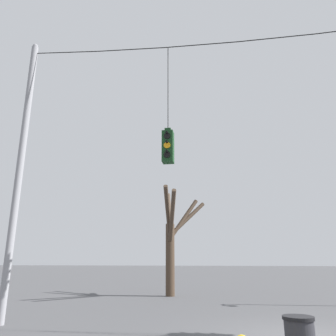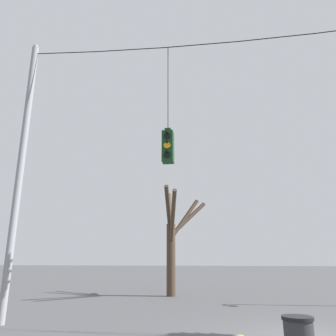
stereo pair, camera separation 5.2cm
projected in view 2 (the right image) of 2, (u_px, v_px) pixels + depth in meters
utility_pole_left at (20, 169)px, 10.72m from camera, size 0.23×0.23×9.42m
span_wire at (276, 34)px, 10.48m from camera, size 16.85×0.03×0.41m
traffic_light_over_intersection at (168, 146)px, 10.07m from camera, size 0.34×0.58×4.06m
bare_tree at (174, 237)px, 17.66m from camera, size 2.30×5.03×5.69m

